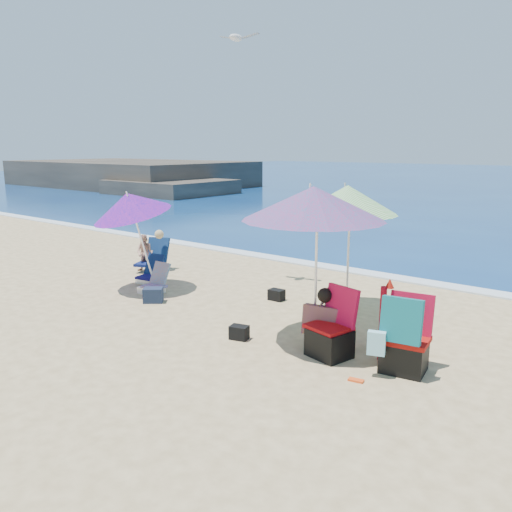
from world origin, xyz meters
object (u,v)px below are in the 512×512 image
Objects in this scene: umbrella_turquoise at (313,203)px; umbrella_blue at (130,204)px; umbrella_striped at (347,200)px; person_left at (148,253)px; person_center at (327,317)px; furled_umbrella at (384,316)px; chair_navy at (150,275)px; camp_chair_left at (331,336)px; camp_chair_right at (403,344)px; seagull at (237,38)px; chair_rainbow at (154,285)px.

umbrella_turquoise is 1.25× the size of umbrella_blue.
umbrella_striped reaches higher than person_left.
umbrella_turquoise is 3.00× the size of person_center.
furled_umbrella reaches higher than chair_navy.
camp_chair_right is at bearing 7.24° from camp_chair_left.
chair_navy is 5.45m from camp_chair_left.
umbrella_blue is 2.20m from person_left.
camp_chair_right reaches higher than person_center.
umbrella_blue is 5.37m from camp_chair_left.
umbrella_blue is at bearing 174.42° from camp_chair_left.
furled_umbrella is at bearing -25.16° from seagull.
camp_chair_left is at bearing -66.20° from umbrella_striped.
furled_umbrella is 1.84× the size of chair_navy.
seagull is (-3.31, 2.16, 3.04)m from umbrella_turquoise.
chair_rainbow is 5.43m from seagull.
furled_umbrella is 7.03m from person_left.
umbrella_striped is 2.62m from furled_umbrella.
camp_chair_left is at bearing -28.52° from umbrella_turquoise.
camp_chair_left is (5.12, -0.50, -1.54)m from umbrella_blue.
umbrella_turquoise is at bearing 174.36° from camp_chair_right.
seagull is (0.77, 1.82, 5.06)m from chair_rainbow.
umbrella_turquoise is at bearing 151.48° from camp_chair_left.
umbrella_turquoise is 1.69m from umbrella_striped.
person_center is 6.15m from person_left.
umbrella_blue is 6.34m from camp_chair_right.
umbrella_striped is at bearing 113.80° from camp_chair_left.
camp_chair_left is at bearing -11.92° from chair_navy.
person_center is at bearing -2.12° from umbrella_blue.
person_center is at bearing -4.02° from chair_rainbow.
seagull is at bearing 170.45° from umbrella_striped.
person_center is (4.36, -0.31, 0.29)m from chair_rainbow.
chair_navy is 0.75× the size of seagull.
umbrella_turquoise is at bearing -78.79° from umbrella_striped.
chair_navy is 1.06× the size of chair_rainbow.
seagull reaches higher than furled_umbrella.
seagull is (-3.84, 2.45, 4.92)m from camp_chair_left.
chair_rainbow is at bearing 175.98° from person_center.
person_center is at bearing 171.80° from camp_chair_right.
furled_umbrella reaches higher than camp_chair_left.
camp_chair_left is at bearing -5.58° from umbrella_blue.
person_center is at bearing -14.13° from person_left.
umbrella_blue is 5.89m from furled_umbrella.
seagull is at bearing 154.63° from camp_chair_right.
furled_umbrella reaches higher than chair_rainbow.
umbrella_striped reaches higher than furled_umbrella.
umbrella_blue reaches higher than person_center.
person_left is (-5.96, 1.50, 0.01)m from person_center.
chair_navy is at bearing 168.08° from camp_chair_left.
person_center is (4.86, -0.18, -1.39)m from umbrella_blue.
umbrella_striped is at bearing 18.73° from umbrella_blue.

